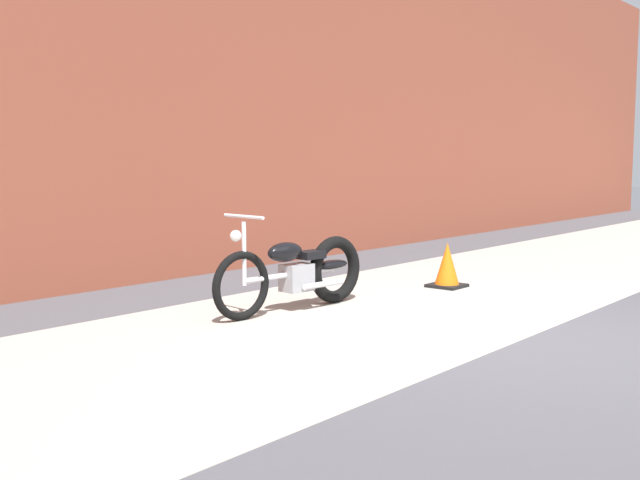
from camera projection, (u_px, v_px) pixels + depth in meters
ground_plane at (520, 341)px, 6.39m from camera, size 80.00×80.00×0.00m
sidewalk_slab at (359, 313)px, 7.53m from camera, size 36.00×3.50×0.01m
brick_building_wall at (146, 41)px, 9.44m from camera, size 36.00×0.50×6.12m
motorcycle_black at (302, 271)px, 7.73m from camera, size 2.01×0.58×1.03m
traffic_cone at (447, 267)px, 9.07m from camera, size 0.40×0.40×0.55m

